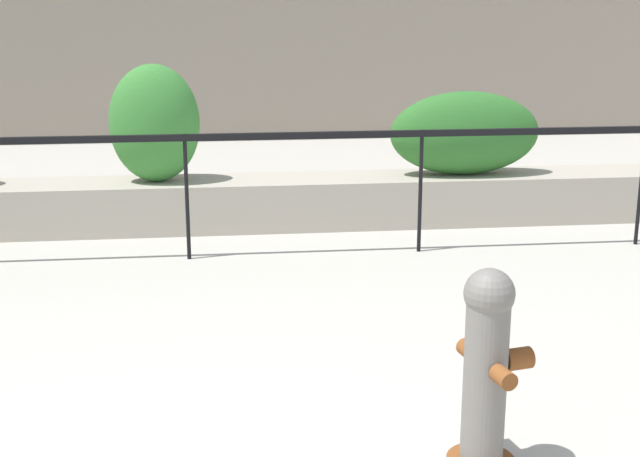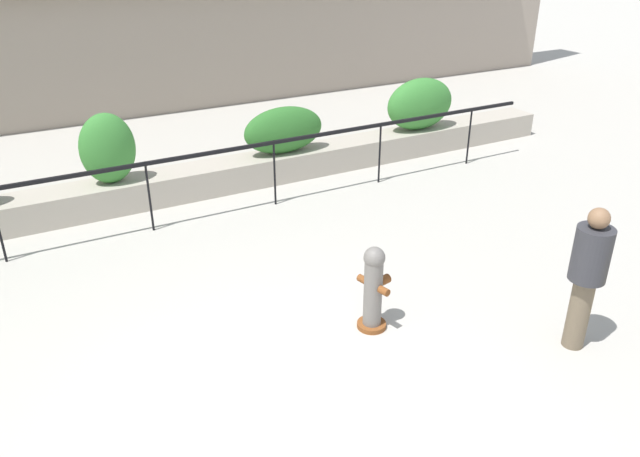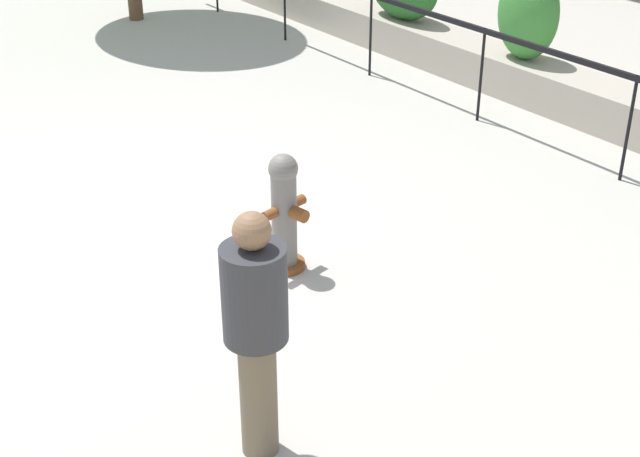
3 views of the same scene
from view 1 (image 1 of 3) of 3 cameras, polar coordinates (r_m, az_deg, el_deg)
name	(u,v)px [view 1 (image 1 of 3)]	position (r m, az deg, el deg)	size (l,w,h in m)	color
planter_wall_low	(191,204)	(9.25, -8.23, 1.54)	(18.00, 0.70, 0.50)	#ADA393
fence_railing_segment	(185,149)	(8.01, -8.64, 5.05)	(15.00, 0.05, 1.15)	black
hedge_bush_2	(155,123)	(9.11, -10.54, 6.63)	(0.90, 0.58, 1.18)	#387F33
hedge_bush_3	(465,133)	(9.46, 9.25, 6.04)	(1.58, 0.58, 0.87)	#2D6B28
fire_hydrant	(486,370)	(4.57, 10.59, -8.88)	(0.47, 0.48, 1.08)	brown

